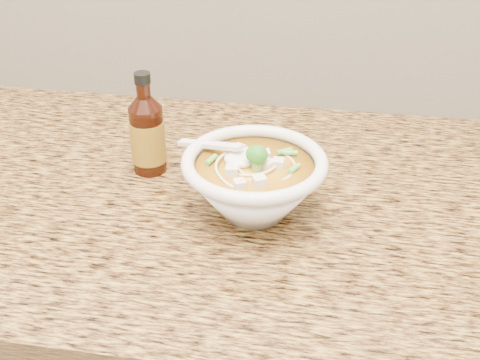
# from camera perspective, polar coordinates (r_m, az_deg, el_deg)

# --- Properties ---
(counter_slab) EXTENTS (4.00, 0.68, 0.04)m
(counter_slab) POSITION_cam_1_polar(r_m,az_deg,el_deg) (0.93, -2.82, -1.71)
(counter_slab) COLOR olive
(counter_slab) RESTS_ON cabinet
(soup_bowl) EXTENTS (0.22, 0.20, 0.11)m
(soup_bowl) POSITION_cam_1_polar(r_m,az_deg,el_deg) (0.83, 1.34, -0.37)
(soup_bowl) COLOR white
(soup_bowl) RESTS_ON counter_slab
(hot_sauce_bottle) EXTENTS (0.06, 0.06, 0.16)m
(hot_sauce_bottle) POSITION_cam_1_polar(r_m,az_deg,el_deg) (0.94, -8.77, 4.23)
(hot_sauce_bottle) COLOR #3D1408
(hot_sauce_bottle) RESTS_ON counter_slab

